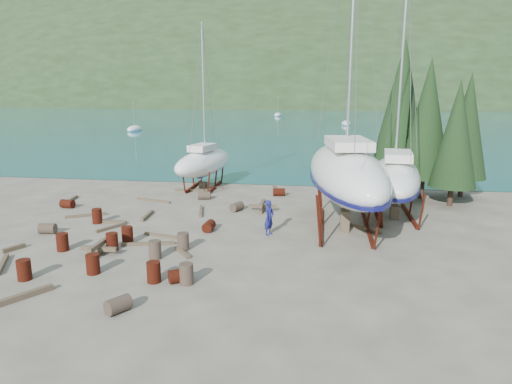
# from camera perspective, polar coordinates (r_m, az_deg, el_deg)

# --- Properties ---
(ground) EXTENTS (600.00, 600.00, 0.00)m
(ground) POSITION_cam_1_polar(r_m,az_deg,el_deg) (23.86, -4.93, -6.48)
(ground) COLOR #595146
(ground) RESTS_ON ground
(bay_water) EXTENTS (700.00, 700.00, 0.00)m
(bay_water) POSITION_cam_1_polar(r_m,az_deg,el_deg) (337.02, 7.71, 11.39)
(bay_water) COLOR #1B6A8B
(bay_water) RESTS_ON ground
(far_hill) EXTENTS (800.00, 360.00, 110.00)m
(far_hill) POSITION_cam_1_polar(r_m,az_deg,el_deg) (342.02, 7.72, 11.41)
(far_hill) COLOR black
(far_hill) RESTS_ON ground
(far_house_left) EXTENTS (6.60, 5.60, 5.60)m
(far_house_left) POSITION_cam_1_polar(r_m,az_deg,el_deg) (221.78, -8.84, 11.41)
(far_house_left) COLOR beige
(far_house_left) RESTS_ON ground
(far_house_center) EXTENTS (6.60, 5.60, 5.60)m
(far_house_center) POSITION_cam_1_polar(r_m,az_deg,el_deg) (213.45, 1.68, 11.51)
(far_house_center) COLOR beige
(far_house_center) RESTS_ON ground
(far_house_right) EXTENTS (6.60, 5.60, 5.60)m
(far_house_right) POSITION_cam_1_polar(r_m,az_deg,el_deg) (213.38, 15.39, 11.06)
(far_house_right) COLOR beige
(far_house_right) RESTS_ON ground
(cypress_near_right) EXTENTS (3.60, 3.60, 10.00)m
(cypress_near_right) POSITION_cam_1_polar(r_m,az_deg,el_deg) (34.71, 20.63, 8.59)
(cypress_near_right) COLOR black
(cypress_near_right) RESTS_ON ground
(cypress_mid_right) EXTENTS (3.06, 3.06, 8.50)m
(cypress_mid_right) POSITION_cam_1_polar(r_m,az_deg,el_deg) (33.18, 23.76, 6.65)
(cypress_mid_right) COLOR black
(cypress_mid_right) RESTS_ON ground
(cypress_back_left) EXTENTS (4.14, 4.14, 11.50)m
(cypress_back_left) POSITION_cam_1_polar(r_m,az_deg,el_deg) (36.36, 17.75, 10.33)
(cypress_back_left) COLOR black
(cypress_back_left) RESTS_ON ground
(cypress_far_right) EXTENTS (3.24, 3.24, 9.00)m
(cypress_far_right) POSITION_cam_1_polar(r_m,az_deg,el_deg) (36.44, 24.89, 7.47)
(cypress_far_right) COLOR black
(cypress_far_right) RESTS_ON ground
(moored_boat_left) EXTENTS (2.00, 5.00, 6.05)m
(moored_boat_left) POSITION_cam_1_polar(r_m,az_deg,el_deg) (89.49, -14.95, 7.61)
(moored_boat_left) COLOR white
(moored_boat_left) RESTS_ON ground
(moored_boat_mid) EXTENTS (2.00, 5.00, 6.05)m
(moored_boat_mid) POSITION_cam_1_polar(r_m,az_deg,el_deg) (102.27, 11.19, 8.40)
(moored_boat_mid) COLOR white
(moored_boat_mid) RESTS_ON ground
(moored_boat_far) EXTENTS (2.00, 5.00, 6.05)m
(moored_boat_far) POSITION_cam_1_polar(r_m,az_deg,el_deg) (132.77, 2.73, 9.59)
(moored_boat_far) COLOR white
(moored_boat_far) RESTS_ON ground
(large_sailboat_near) EXTENTS (5.50, 13.25, 20.25)m
(large_sailboat_near) POSITION_cam_1_polar(r_m,az_deg,el_deg) (26.20, 11.23, 2.44)
(large_sailboat_near) COLOR white
(large_sailboat_near) RESTS_ON ground
(large_sailboat_far) EXTENTS (3.92, 10.09, 15.57)m
(large_sailboat_far) POSITION_cam_1_polar(r_m,az_deg,el_deg) (29.42, 17.03, 1.84)
(large_sailboat_far) COLOR white
(large_sailboat_far) RESTS_ON ground
(small_sailboat_shore) EXTENTS (4.32, 8.36, 12.77)m
(small_sailboat_shore) POSITION_cam_1_polar(r_m,az_deg,el_deg) (36.75, -6.54, 3.72)
(small_sailboat_shore) COLOR white
(small_sailboat_shore) RESTS_ON ground
(worker) EXTENTS (0.70, 0.84, 1.96)m
(worker) POSITION_cam_1_polar(r_m,az_deg,el_deg) (24.94, 1.66, -3.21)
(worker) COLOR navy
(worker) RESTS_ON ground
(drum_0) EXTENTS (0.58, 0.58, 0.88)m
(drum_0) POSITION_cam_1_polar(r_m,az_deg,el_deg) (24.64, -23.04, -5.79)
(drum_0) COLOR #51160D
(drum_0) RESTS_ON ground
(drum_1) EXTENTS (0.97, 1.05, 0.58)m
(drum_1) POSITION_cam_1_polar(r_m,az_deg,el_deg) (17.56, -16.83, -13.34)
(drum_1) COLOR #2D2823
(drum_1) RESTS_ON ground
(drum_2) EXTENTS (0.95, 0.70, 0.58)m
(drum_2) POSITION_cam_1_polar(r_m,az_deg,el_deg) (33.17, -22.51, -1.37)
(drum_2) COLOR #51160D
(drum_2) RESTS_ON ground
(drum_3) EXTENTS (0.58, 0.58, 0.88)m
(drum_3) POSITION_cam_1_polar(r_m,az_deg,el_deg) (21.21, -19.72, -8.47)
(drum_3) COLOR #51160D
(drum_3) RESTS_ON ground
(drum_4) EXTENTS (0.96, 0.72, 0.58)m
(drum_4) POSITION_cam_1_polar(r_m,az_deg,el_deg) (34.13, 2.90, -0.01)
(drum_4) COLOR #51160D
(drum_4) RESTS_ON ground
(drum_5) EXTENTS (0.58, 0.58, 0.88)m
(drum_5) POSITION_cam_1_polar(r_m,az_deg,el_deg) (22.18, -12.51, -7.06)
(drum_5) COLOR #2D2823
(drum_5) RESTS_ON ground
(drum_6) EXTENTS (0.63, 0.91, 0.58)m
(drum_6) POSITION_cam_1_polar(r_m,az_deg,el_deg) (25.90, -5.92, -4.26)
(drum_6) COLOR #51160D
(drum_6) RESTS_ON ground
(drum_7) EXTENTS (0.58, 0.58, 0.88)m
(drum_7) POSITION_cam_1_polar(r_m,az_deg,el_deg) (19.64, -12.67, -9.74)
(drum_7) COLOR #51160D
(drum_7) RESTS_ON ground
(drum_8) EXTENTS (0.58, 0.58, 0.88)m
(drum_8) POSITION_cam_1_polar(r_m,az_deg,el_deg) (28.81, -19.25, -2.85)
(drum_8) COLOR #51160D
(drum_8) RESTS_ON ground
(drum_9) EXTENTS (0.97, 0.72, 0.58)m
(drum_9) POSITION_cam_1_polar(r_m,az_deg,el_deg) (33.24, -6.48, -0.43)
(drum_9) COLOR #2D2823
(drum_9) RESTS_ON ground
(drum_10) EXTENTS (0.58, 0.58, 0.88)m
(drum_10) POSITION_cam_1_polar(r_m,az_deg,el_deg) (23.86, -17.54, -5.93)
(drum_10) COLOR #51160D
(drum_10) RESTS_ON ground
(drum_11) EXTENTS (0.92, 1.05, 0.58)m
(drum_11) POSITION_cam_1_polar(r_m,az_deg,el_deg) (29.94, -2.42, -1.84)
(drum_11) COLOR #2D2823
(drum_11) RESTS_ON ground
(drum_12) EXTENTS (1.05, 0.96, 0.58)m
(drum_12) POSITION_cam_1_polar(r_m,az_deg,el_deg) (19.48, -9.51, -10.26)
(drum_12) COLOR #51160D
(drum_12) RESTS_ON ground
(drum_13) EXTENTS (0.58, 0.58, 0.88)m
(drum_13) POSITION_cam_1_polar(r_m,az_deg,el_deg) (21.70, -27.00, -8.67)
(drum_13) COLOR #51160D
(drum_13) RESTS_ON ground
(drum_14) EXTENTS (0.58, 0.58, 0.88)m
(drum_14) POSITION_cam_1_polar(r_m,az_deg,el_deg) (24.69, -15.78, -5.19)
(drum_14) COLOR #51160D
(drum_14) RESTS_ON ground
(drum_15) EXTENTS (0.94, 0.68, 0.58)m
(drum_15) POSITION_cam_1_polar(r_m,az_deg,el_deg) (27.84, -24.61, -4.17)
(drum_15) COLOR #2D2823
(drum_15) RESTS_ON ground
(drum_16) EXTENTS (0.58, 0.58, 0.88)m
(drum_16) POSITION_cam_1_polar(r_m,az_deg,el_deg) (23.07, -9.09, -6.13)
(drum_16) COLOR #2D2823
(drum_16) RESTS_ON ground
(drum_17) EXTENTS (0.58, 0.58, 0.88)m
(drum_17) POSITION_cam_1_polar(r_m,az_deg,el_deg) (19.21, -8.69, -10.08)
(drum_17) COLOR #2D2823
(drum_17) RESTS_ON ground
(timber_0) EXTENTS (2.01, 1.64, 0.14)m
(timber_0) POSITION_cam_1_polar(r_m,az_deg,el_deg) (36.52, -5.98, 0.43)
(timber_0) COLOR brown
(timber_0) RESTS_ON ground
(timber_1) EXTENTS (1.76, 1.47, 0.19)m
(timber_1) POSITION_cam_1_polar(r_m,az_deg,el_deg) (26.61, 13.52, -4.52)
(timber_1) COLOR brown
(timber_1) RESTS_ON ground
(timber_2) EXTENTS (0.53, 2.52, 0.19)m
(timber_2) POSITION_cam_1_polar(r_m,az_deg,el_deg) (35.03, -22.24, -0.97)
(timber_2) COLOR brown
(timber_2) RESTS_ON ground
(timber_3) EXTENTS (1.07, 2.52, 0.15)m
(timber_3) POSITION_cam_1_polar(r_m,az_deg,el_deg) (24.09, -19.13, -6.79)
(timber_3) COLOR brown
(timber_3) RESTS_ON ground
(timber_4) EXTENTS (1.98, 0.23, 0.17)m
(timber_4) POSITION_cam_1_polar(r_m,az_deg,el_deg) (28.67, -17.76, -3.56)
(timber_4) COLOR brown
(timber_4) RESTS_ON ground
(timber_5) EXTENTS (2.64, 0.83, 0.16)m
(timber_5) POSITION_cam_1_polar(r_m,az_deg,el_deg) (24.20, -13.32, -6.30)
(timber_5) COLOR brown
(timber_5) RESTS_ON ground
(timber_6) EXTENTS (0.61, 2.04, 0.19)m
(timber_6) POSITION_cam_1_polar(r_m,az_deg,el_deg) (36.24, 2.41, 0.44)
(timber_6) COLOR brown
(timber_6) RESTS_ON ground
(timber_7) EXTENTS (1.11, 1.32, 0.17)m
(timber_7) POSITION_cam_1_polar(r_m,az_deg,el_deg) (22.63, -9.18, -7.46)
(timber_7) COLOR brown
(timber_7) RESTS_ON ground
(timber_8) EXTENTS (0.35, 2.14, 0.19)m
(timber_8) POSITION_cam_1_polar(r_m,az_deg,el_deg) (29.34, -13.44, -2.90)
(timber_8) COLOR brown
(timber_8) RESTS_ON ground
(timber_9) EXTENTS (2.29, 0.40, 0.15)m
(timber_9) POSITION_cam_1_polar(r_m,az_deg,el_deg) (36.11, -8.29, 0.23)
(timber_9) COLOR brown
(timber_9) RESTS_ON ground
(timber_10) EXTENTS (0.80, 2.57, 0.16)m
(timber_10) POSITION_cam_1_polar(r_m,az_deg,el_deg) (29.86, -6.91, -2.38)
(timber_10) COLOR brown
(timber_10) RESTS_ON ground
(timber_11) EXTENTS (2.24, 0.71, 0.15)m
(timber_11) POSITION_cam_1_polar(r_m,az_deg,el_deg) (25.30, -11.62, -5.39)
(timber_11) COLOR brown
(timber_11) RESTS_ON ground
(timber_12) EXTENTS (1.09, 1.84, 0.17)m
(timber_12) POSITION_cam_1_polar(r_m,az_deg,el_deg) (27.49, -17.66, -4.25)
(timber_12) COLOR brown
(timber_12) RESTS_ON ground
(timber_13) EXTENTS (0.68, 1.13, 0.22)m
(timber_13) POSITION_cam_1_polar(r_m,az_deg,el_deg) (25.83, -28.04, -6.22)
(timber_13) COLOR brown
(timber_13) RESTS_ON ground
(timber_14) EXTENTS (1.30, 2.21, 0.18)m
(timber_14) POSITION_cam_1_polar(r_m,az_deg,el_deg) (23.86, -29.14, -7.90)
(timber_14) COLOR brown
(timber_14) RESTS_ON ground
(timber_15) EXTENTS (2.82, 0.99, 0.15)m
(timber_15) POSITION_cam_1_polar(r_m,az_deg,el_deg) (33.29, -12.72, -1.03)
(timber_15) COLOR brown
(timber_15) RESTS_ON ground
(timber_16) EXTENTS (1.55, 2.27, 0.23)m
(timber_16) POSITION_cam_1_polar(r_m,az_deg,el_deg) (19.95, -27.43, -11.59)
(timber_16) COLOR brown
(timber_16) RESTS_ON ground
(timber_17) EXTENTS (2.21, 1.38, 0.16)m
(timber_17) POSITION_cam_1_polar(r_m,az_deg,el_deg) (30.59, -20.48, -2.75)
(timber_17) COLOR brown
(timber_17) RESTS_ON ground
(timber_pile_fore) EXTENTS (1.80, 1.80, 0.60)m
(timber_pile_fore) POSITION_cam_1_polar(r_m,az_deg,el_deg) (23.47, -19.06, -6.73)
(timber_pile_fore) COLOR brown
(timber_pile_fore) RESTS_ON ground
(timber_pile_aft) EXTENTS (1.80, 1.80, 0.60)m
(timber_pile_aft) POSITION_cam_1_polar(r_m,az_deg,el_deg) (29.95, 0.80, -1.81)
(timber_pile_aft) COLOR brown
(timber_pile_aft) RESTS_ON ground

